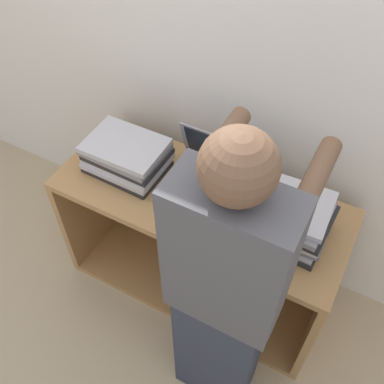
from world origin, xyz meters
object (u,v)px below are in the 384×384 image
at_px(laptop_stack_right, 284,216).
at_px(laptop_open, 206,181).
at_px(person, 224,299).
at_px(laptop_stack_left, 127,156).

bearing_deg(laptop_stack_right, laptop_open, 171.65).
bearing_deg(person, laptop_open, 123.22).
relative_size(laptop_stack_right, person, 0.24).
bearing_deg(laptop_open, laptop_stack_left, -171.75).
distance_m(laptop_stack_right, person, 0.45).
bearing_deg(laptop_stack_left, laptop_stack_right, 0.01).
height_order(laptop_open, laptop_stack_left, laptop_open).
xyz_separation_m(laptop_open, person, (0.33, -0.50, 0.01)).
height_order(laptop_stack_right, person, person).
relative_size(laptop_stack_left, person, 0.23).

